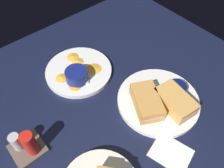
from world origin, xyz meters
TOP-DOWN VIEW (x-y plane):
  - ground_plane at (0.00, 0.00)cm, footprint 110.00×110.00cm
  - plate_sandwich_main at (-4.93, -10.36)cm, footprint 27.13×27.13cm
  - sandwich_half_near at (-4.07, -5.28)cm, footprint 15.04×12.75cm
  - sandwich_half_far at (-9.76, -12.16)cm, footprint 14.06×9.24cm
  - ramekin_dark_sauce at (-6.87, -16.15)cm, footprint 6.38×6.38cm
  - spoon_by_dark_ramekin at (-4.97, -11.26)cm, footprint 4.97×9.72cm
  - plate_chips_companion at (23.10, 2.13)cm, footprint 24.28×24.28cm
  - ramekin_light_gravy at (19.46, 5.16)cm, footprint 7.81×7.81cm
  - spoon_by_gravy_ramekin at (18.12, 3.14)cm, footprint 9.95×3.44cm
  - plantain_chip_scatter at (23.28, 2.23)cm, footprint 18.70×17.30cm
  - condiment_caddy at (7.71, 30.40)cm, footprint 9.00×9.00cm
  - paper_napkin_folded at (-19.46, 0.22)cm, footprint 12.97×11.56cm

SIDE VIEW (x-z plane):
  - ground_plane at x=0.00cm, z-range -3.00..0.00cm
  - paper_napkin_folded at x=-19.46cm, z-range 0.00..0.40cm
  - plate_sandwich_main at x=-4.93cm, z-range 0.00..1.60cm
  - plate_chips_companion at x=23.10cm, z-range 0.00..1.60cm
  - plantain_chip_scatter at x=23.28cm, z-range 1.60..2.20cm
  - spoon_by_dark_ramekin at x=-4.97cm, z-range 1.56..2.36cm
  - spoon_by_gravy_ramekin at x=18.12cm, z-range 1.56..2.36cm
  - condiment_caddy at x=7.71cm, z-range -1.34..8.16cm
  - ramekin_dark_sauce at x=-6.87cm, z-range 1.75..5.91cm
  - ramekin_light_gravy at x=19.46cm, z-range 1.75..6.06cm
  - sandwich_half_near at x=-4.07cm, z-range 1.60..6.40cm
  - sandwich_half_far at x=-9.76cm, z-range 1.60..6.40cm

